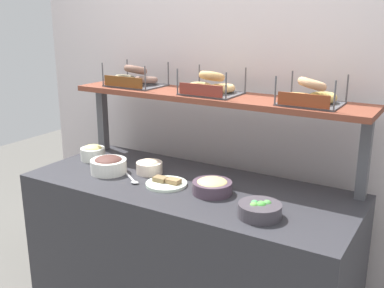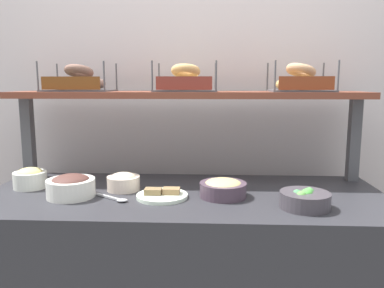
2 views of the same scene
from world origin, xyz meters
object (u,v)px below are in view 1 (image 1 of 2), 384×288
serving_spoon_near_plate (133,180)px  bagel_basket_plain (211,86)px  bowl_potato_salad (149,166)px  serving_plate_white (167,183)px  bowl_chocolate_spread (109,165)px  bowl_veggie_mix (260,210)px  bagel_basket_poppy (135,78)px  bowl_egg_salad (93,152)px  bagel_basket_sesame (311,95)px  bowl_hummus (212,186)px

serving_spoon_near_plate → bagel_basket_plain: 0.65m
bowl_potato_salad → serving_spoon_near_plate: (0.00, -0.15, -0.03)m
serving_plate_white → bagel_basket_plain: 0.57m
serving_plate_white → serving_spoon_near_plate: serving_plate_white is taller
bowl_chocolate_spread → bowl_veggie_mix: (0.94, -0.10, -0.01)m
serving_plate_white → bagel_basket_plain: size_ratio=0.71×
bagel_basket_poppy → bowl_egg_salad: bearing=-127.4°
bagel_basket_sesame → bowl_veggie_mix: bearing=-98.0°
bowl_potato_salad → serving_plate_white: size_ratio=0.68×
bowl_hummus → bagel_basket_plain: bearing=120.5°
serving_plate_white → serving_spoon_near_plate: 0.19m
bowl_egg_salad → bagel_basket_poppy: bagel_basket_poppy is taller
bowl_veggie_mix → serving_plate_white: bearing=169.5°
bowl_hummus → bowl_potato_salad: 0.45m
serving_spoon_near_plate → bowl_egg_salad: bearing=158.7°
bowl_chocolate_spread → serving_spoon_near_plate: bowl_chocolate_spread is taller
bagel_basket_poppy → bagel_basket_plain: size_ratio=1.08×
serving_plate_white → bagel_basket_sesame: size_ratio=0.75×
bowl_potato_salad → serving_plate_white: bowl_potato_salad is taller
bagel_basket_sesame → bagel_basket_poppy: bearing=179.0°
bowl_veggie_mix → serving_plate_white: size_ratio=0.89×
serving_spoon_near_plate → bagel_basket_sesame: (0.80, 0.37, 0.47)m
bagel_basket_poppy → bowl_veggie_mix: bearing=-23.9°
bowl_veggie_mix → bagel_basket_plain: size_ratio=0.64×
bowl_hummus → bowl_egg_salad: size_ratio=1.34×
bowl_hummus → bagel_basket_plain: (-0.18, 0.30, 0.44)m
bagel_basket_plain → bowl_potato_salad: bearing=-139.7°
bowl_potato_salad → serving_plate_white: bearing=-29.7°
serving_plate_white → bagel_basket_sesame: bagel_basket_sesame is taller
bowl_veggie_mix → bowl_egg_salad: size_ratio=1.30×
bagel_basket_plain → bagel_basket_sesame: (0.54, -0.00, 0.00)m
bowl_egg_salad → serving_spoon_near_plate: 0.47m
bowl_chocolate_spread → bagel_basket_sesame: (1.00, 0.33, 0.43)m
bowl_veggie_mix → bagel_basket_sesame: bearing=82.0°
serving_spoon_near_plate → bagel_basket_poppy: 0.66m
bowl_veggie_mix → bowl_chocolate_spread: bearing=174.1°
bowl_potato_salad → bowl_egg_salad: bearing=177.8°
serving_plate_white → bagel_basket_sesame: bearing=27.7°
bowl_egg_salad → bagel_basket_poppy: size_ratio=0.45×
bowl_hummus → serving_spoon_near_plate: bowl_hummus is taller
bowl_potato_salad → bagel_basket_sesame: (0.80, 0.22, 0.44)m
bowl_veggie_mix → serving_plate_white: bowl_veggie_mix is taller
bagel_basket_sesame → bowl_chocolate_spread: bearing=-161.7°
bowl_egg_salad → bagel_basket_plain: (0.69, 0.20, 0.43)m
bowl_hummus → bowl_veggie_mix: 0.33m
bowl_potato_salad → bowl_egg_salad: (-0.43, 0.02, 0.01)m
bowl_potato_salad → bowl_hummus: bearing=-10.3°
bowl_hummus → bowl_potato_salad: bearing=169.7°
bowl_chocolate_spread → serving_plate_white: (0.38, 0.01, -0.04)m
bowl_hummus → bowl_chocolate_spread: size_ratio=0.99×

